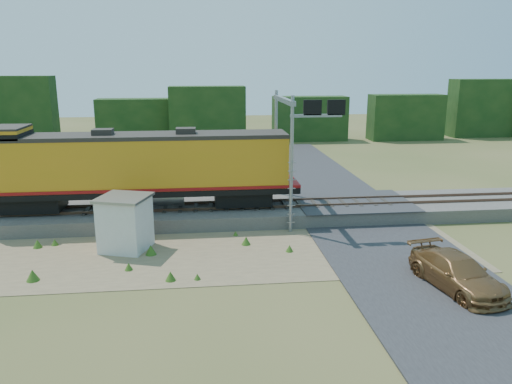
{
  "coord_description": "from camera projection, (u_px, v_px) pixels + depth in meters",
  "views": [
    {
      "loc": [
        -2.34,
        -22.9,
        9.04
      ],
      "look_at": [
        0.59,
        3.0,
        2.4
      ],
      "focal_mm": 35.0,
      "sensor_mm": 36.0,
      "label": 1
    }
  ],
  "objects": [
    {
      "name": "rails",
      "position": [
        241.0,
        204.0,
        30.09
      ],
      "size": [
        70.0,
        1.54,
        0.16
      ],
      "color": "brown",
      "rests_on": "ballast"
    },
    {
      "name": "tree_line_north",
      "position": [
        219.0,
        116.0,
        60.37
      ],
      "size": [
        130.0,
        3.0,
        6.5
      ],
      "color": "#143312",
      "rests_on": "ground"
    },
    {
      "name": "car",
      "position": [
        457.0,
        273.0,
        20.61
      ],
      "size": [
        2.83,
        5.18,
        1.42
      ],
      "primitive_type": "imported",
      "rotation": [
        0.0,
        0.0,
        0.18
      ],
      "color": "olive",
      "rests_on": "ground"
    },
    {
      "name": "signal_gantry",
      "position": [
        292.0,
        127.0,
        28.59
      ],
      "size": [
        2.98,
        6.2,
        7.51
      ],
      "color": "gray",
      "rests_on": "ground"
    },
    {
      "name": "ballast",
      "position": [
        241.0,
        212.0,
        30.21
      ],
      "size": [
        70.0,
        5.0,
        0.8
      ],
      "primitive_type": "cube",
      "color": "slate",
      "rests_on": "ground"
    },
    {
      "name": "ground",
      "position": [
        251.0,
        254.0,
        24.54
      ],
      "size": [
        140.0,
        140.0,
        0.0
      ],
      "primitive_type": "plane",
      "color": "#475123",
      "rests_on": "ground"
    },
    {
      "name": "locomotive",
      "position": [
        134.0,
        167.0,
        28.81
      ],
      "size": [
        18.6,
        2.84,
        4.8
      ],
      "color": "black",
      "rests_on": "rails"
    },
    {
      "name": "dirt_shoulder",
      "position": [
        210.0,
        252.0,
        24.79
      ],
      "size": [
        26.0,
        8.0,
        0.03
      ],
      "primitive_type": "cube",
      "color": "#8C7754",
      "rests_on": "ground"
    },
    {
      "name": "shed",
      "position": [
        125.0,
        223.0,
        24.89
      ],
      "size": [
        2.95,
        2.95,
        2.77
      ],
      "rotation": [
        0.0,
        0.0,
        -0.32
      ],
      "color": "silver",
      "rests_on": "ground"
    },
    {
      "name": "weed_clumps",
      "position": [
        179.0,
        257.0,
        24.25
      ],
      "size": [
        15.0,
        6.2,
        0.56
      ],
      "primitive_type": null,
      "color": "#365E1A",
      "rests_on": "ground"
    },
    {
      "name": "road",
      "position": [
        383.0,
        242.0,
        25.99
      ],
      "size": [
        7.0,
        66.0,
        0.86
      ],
      "color": "#38383A",
      "rests_on": "ground"
    }
  ]
}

